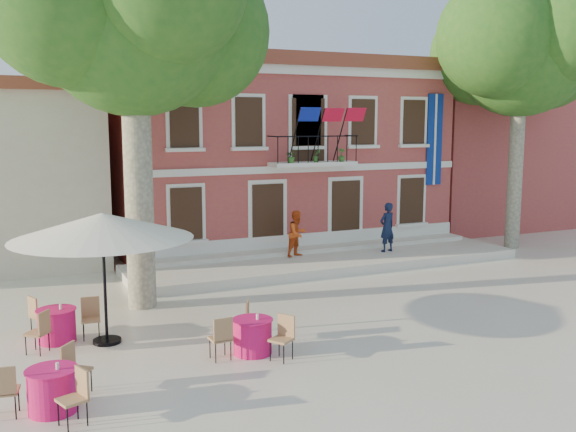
{
  "coord_description": "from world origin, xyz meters",
  "views": [
    {
      "loc": [
        -8.24,
        -15.2,
        4.99
      ],
      "look_at": [
        0.1,
        3.5,
        1.99
      ],
      "focal_mm": 40.0,
      "sensor_mm": 36.0,
      "label": 1
    }
  ],
  "objects_px": {
    "patio_umbrella": "(102,226)",
    "cafe_table_2": "(52,388)",
    "plane_tree_east": "(522,48)",
    "pedestrian_navy": "(387,227)",
    "cafe_table_1": "(252,334)",
    "cafe_table_0": "(57,324)",
    "plane_tree_west": "(133,17)",
    "pedestrian_orange": "(297,234)"
  },
  "relations": [
    {
      "from": "cafe_table_1",
      "to": "plane_tree_east",
      "type": "bearing_deg",
      "value": 26.59
    },
    {
      "from": "plane_tree_west",
      "to": "pedestrian_orange",
      "type": "relative_size",
      "value": 6.4
    },
    {
      "from": "plane_tree_east",
      "to": "cafe_table_2",
      "type": "height_order",
      "value": "plane_tree_east"
    },
    {
      "from": "patio_umbrella",
      "to": "cafe_table_2",
      "type": "relative_size",
      "value": 2.18
    },
    {
      "from": "cafe_table_0",
      "to": "cafe_table_2",
      "type": "xyz_separation_m",
      "value": [
        -0.36,
        -3.76,
        0.0
      ]
    },
    {
      "from": "cafe_table_0",
      "to": "plane_tree_east",
      "type": "bearing_deg",
      "value": 13.9
    },
    {
      "from": "patio_umbrella",
      "to": "cafe_table_2",
      "type": "bearing_deg",
      "value": -113.26
    },
    {
      "from": "pedestrian_navy",
      "to": "patio_umbrella",
      "type": "bearing_deg",
      "value": 12.82
    },
    {
      "from": "cafe_table_2",
      "to": "pedestrian_orange",
      "type": "bearing_deg",
      "value": 45.16
    },
    {
      "from": "pedestrian_orange",
      "to": "cafe_table_1",
      "type": "distance_m",
      "value": 8.89
    },
    {
      "from": "pedestrian_navy",
      "to": "pedestrian_orange",
      "type": "relative_size",
      "value": 1.11
    },
    {
      "from": "plane_tree_east",
      "to": "patio_umbrella",
      "type": "xyz_separation_m",
      "value": [
        -16.52,
        -4.87,
        -5.13
      ]
    },
    {
      "from": "plane_tree_east",
      "to": "patio_umbrella",
      "type": "distance_m",
      "value": 17.97
    },
    {
      "from": "cafe_table_2",
      "to": "plane_tree_east",
      "type": "bearing_deg",
      "value": 24.35
    },
    {
      "from": "cafe_table_1",
      "to": "cafe_table_0",
      "type": "bearing_deg",
      "value": 146.56
    },
    {
      "from": "pedestrian_navy",
      "to": "cafe_table_1",
      "type": "relative_size",
      "value": 0.96
    },
    {
      "from": "cafe_table_1",
      "to": "pedestrian_navy",
      "type": "bearing_deg",
      "value": 41.48
    },
    {
      "from": "plane_tree_west",
      "to": "pedestrian_orange",
      "type": "bearing_deg",
      "value": 26.28
    },
    {
      "from": "plane_tree_east",
      "to": "pedestrian_orange",
      "type": "relative_size",
      "value": 6.49
    },
    {
      "from": "cafe_table_1",
      "to": "cafe_table_2",
      "type": "distance_m",
      "value": 4.36
    },
    {
      "from": "patio_umbrella",
      "to": "cafe_table_0",
      "type": "relative_size",
      "value": 2.17
    },
    {
      "from": "cafe_table_0",
      "to": "cafe_table_1",
      "type": "xyz_separation_m",
      "value": [
        3.83,
        -2.53,
        0.0
      ]
    },
    {
      "from": "cafe_table_0",
      "to": "cafe_table_1",
      "type": "height_order",
      "value": "same"
    },
    {
      "from": "plane_tree_west",
      "to": "cafe_table_0",
      "type": "bearing_deg",
      "value": -138.78
    },
    {
      "from": "plane_tree_east",
      "to": "pedestrian_navy",
      "type": "height_order",
      "value": "plane_tree_east"
    },
    {
      "from": "plane_tree_east",
      "to": "pedestrian_navy",
      "type": "distance_m",
      "value": 8.81
    },
    {
      "from": "pedestrian_navy",
      "to": "cafe_table_0",
      "type": "bearing_deg",
      "value": 8.66
    },
    {
      "from": "pedestrian_navy",
      "to": "cafe_table_1",
      "type": "bearing_deg",
      "value": 29.27
    },
    {
      "from": "plane_tree_west",
      "to": "cafe_table_2",
      "type": "height_order",
      "value": "plane_tree_west"
    },
    {
      "from": "pedestrian_orange",
      "to": "cafe_table_0",
      "type": "height_order",
      "value": "pedestrian_orange"
    },
    {
      "from": "plane_tree_east",
      "to": "cafe_table_2",
      "type": "relative_size",
      "value": 5.73
    },
    {
      "from": "patio_umbrella",
      "to": "cafe_table_1",
      "type": "distance_m",
      "value": 4.12
    },
    {
      "from": "cafe_table_0",
      "to": "cafe_table_2",
      "type": "distance_m",
      "value": 3.78
    },
    {
      "from": "patio_umbrella",
      "to": "pedestrian_navy",
      "type": "xyz_separation_m",
      "value": [
        10.72,
        5.01,
        -1.49
      ]
    },
    {
      "from": "patio_umbrella",
      "to": "cafe_table_0",
      "type": "distance_m",
      "value": 2.54
    },
    {
      "from": "plane_tree_west",
      "to": "cafe_table_1",
      "type": "xyz_separation_m",
      "value": [
        1.46,
        -4.6,
        -7.24
      ]
    },
    {
      "from": "plane_tree_east",
      "to": "cafe_table_0",
      "type": "relative_size",
      "value": 5.69
    },
    {
      "from": "pedestrian_navy",
      "to": "cafe_table_2",
      "type": "bearing_deg",
      "value": 22.03
    },
    {
      "from": "cafe_table_2",
      "to": "plane_tree_west",
      "type": "bearing_deg",
      "value": 64.98
    },
    {
      "from": "plane_tree_east",
      "to": "pedestrian_navy",
      "type": "xyz_separation_m",
      "value": [
        -5.8,
        0.14,
        -6.62
      ]
    },
    {
      "from": "patio_umbrella",
      "to": "pedestrian_navy",
      "type": "distance_m",
      "value": 11.92
    },
    {
      "from": "plane_tree_west",
      "to": "pedestrian_orange",
      "type": "height_order",
      "value": "plane_tree_west"
    }
  ]
}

